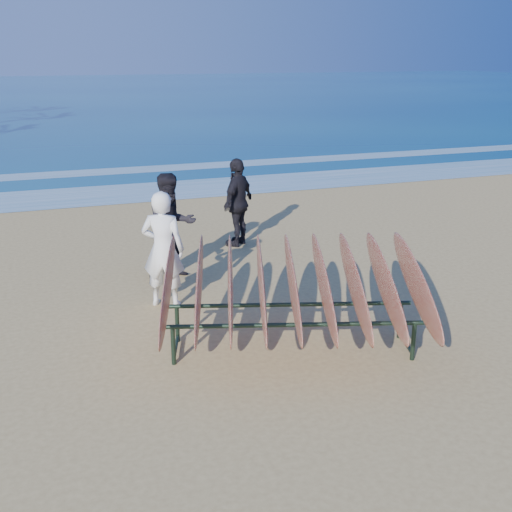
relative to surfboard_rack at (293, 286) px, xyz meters
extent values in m
plane|color=tan|center=(-0.08, 0.31, -0.88)|extent=(120.00, 120.00, 0.00)
plane|color=navy|center=(-0.08, 55.31, -0.88)|extent=(160.00, 160.00, 0.00)
plane|color=white|center=(-0.08, 10.31, -0.88)|extent=(160.00, 160.00, 0.00)
plane|color=white|center=(-0.08, 13.81, -0.88)|extent=(160.00, 160.00, 0.00)
cylinder|color=#1D2E22|center=(-1.51, 0.13, -0.63)|extent=(0.06, 0.06, 0.50)
cylinder|color=#1D2E22|center=(1.31, -0.75, -0.63)|extent=(0.06, 0.06, 0.50)
cylinder|color=#1D2E22|center=(-1.31, 0.75, -0.63)|extent=(0.06, 0.06, 0.50)
cylinder|color=#1D2E22|center=(1.51, -0.13, -0.63)|extent=(0.06, 0.06, 0.50)
cylinder|color=#1D2E22|center=(-0.10, -0.31, -0.38)|extent=(3.07, 1.01, 0.06)
cylinder|color=#1D2E22|center=(0.10, 0.31, -0.38)|extent=(3.07, 1.01, 0.06)
cylinder|color=#1D2E22|center=(-1.41, 0.44, -0.80)|extent=(0.24, 0.63, 0.04)
cylinder|color=#1D2E22|center=(1.41, -0.44, -0.80)|extent=(0.24, 0.63, 0.04)
ellipsoid|color=maroon|center=(-1.48, 0.47, 0.02)|extent=(0.82, 2.42, 1.06)
ellipsoid|color=maroon|center=(-1.11, 0.35, 0.02)|extent=(0.82, 2.42, 1.06)
ellipsoid|color=maroon|center=(-0.74, 0.23, 0.02)|extent=(0.82, 2.42, 1.06)
ellipsoid|color=maroon|center=(-0.37, 0.12, 0.02)|extent=(0.82, 2.42, 1.06)
ellipsoid|color=maroon|center=(0.00, 0.00, 0.02)|extent=(0.82, 2.42, 1.06)
ellipsoid|color=maroon|center=(0.37, -0.12, 0.02)|extent=(0.82, 2.42, 1.06)
ellipsoid|color=maroon|center=(0.74, -0.23, 0.02)|extent=(0.82, 2.42, 1.06)
ellipsoid|color=maroon|center=(1.11, -0.35, 0.02)|extent=(0.82, 2.42, 1.06)
ellipsoid|color=maroon|center=(1.48, -0.47, 0.02)|extent=(0.82, 2.42, 1.06)
imported|color=white|center=(-1.19, 2.09, -0.01)|extent=(0.76, 0.67, 1.76)
imported|color=black|center=(-0.80, 3.27, 0.01)|extent=(0.98, 0.83, 1.78)
imported|color=black|center=(0.84, 4.72, -0.02)|extent=(1.02, 1.00, 1.72)
camera|label=1|loc=(-2.97, -6.89, 2.79)|focal=45.00mm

